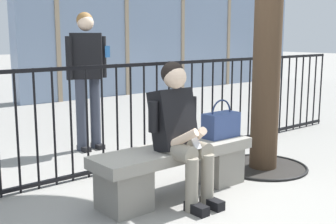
% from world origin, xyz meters
% --- Properties ---
extents(ground_plane, '(60.00, 60.00, 0.00)m').
position_xyz_m(ground_plane, '(0.00, 0.00, 0.00)').
color(ground_plane, gray).
extents(stone_bench, '(1.60, 0.44, 0.45)m').
position_xyz_m(stone_bench, '(0.00, 0.00, 0.27)').
color(stone_bench, gray).
rests_on(stone_bench, ground).
extents(seated_person_with_phone, '(0.52, 0.66, 1.21)m').
position_xyz_m(seated_person_with_phone, '(-0.06, -0.13, 0.65)').
color(seated_person_with_phone, gray).
rests_on(seated_person_with_phone, ground).
extents(handbag_on_bench, '(0.37, 0.18, 0.37)m').
position_xyz_m(handbag_on_bench, '(0.58, -0.01, 0.58)').
color(handbag_on_bench, '#33477F').
rests_on(handbag_on_bench, stone_bench).
extents(bystander_at_railing, '(0.55, 0.39, 1.71)m').
position_xyz_m(bystander_at_railing, '(0.22, 1.93, 1.00)').
color(bystander_at_railing, '#383D4C').
rests_on(bystander_at_railing, ground).
extents(plaza_railing, '(7.86, 0.04, 1.14)m').
position_xyz_m(plaza_railing, '(0.00, 0.94, 0.58)').
color(plaza_railing, black).
rests_on(plaza_railing, ground).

